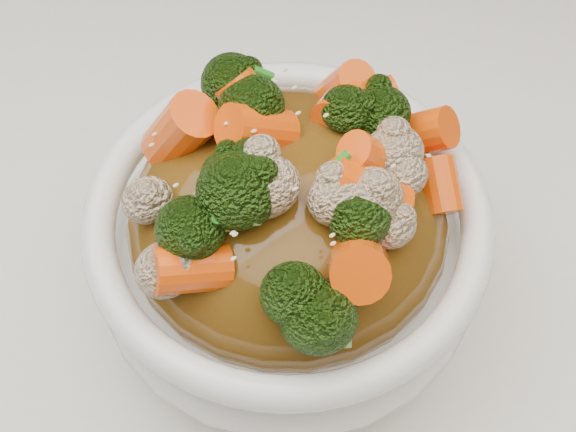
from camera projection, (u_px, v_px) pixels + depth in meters
tablecloth at (272, 327)px, 0.49m from camera, size 1.20×0.80×0.04m
bowl at (288, 248)px, 0.45m from camera, size 0.26×0.26×0.08m
sauce_base at (288, 219)px, 0.43m from camera, size 0.20×0.20×0.09m
carrots at (288, 146)px, 0.38m from camera, size 0.20×0.20×0.05m
broccoli at (288, 147)px, 0.38m from camera, size 0.20×0.20×0.04m
cauliflower at (288, 150)px, 0.38m from camera, size 0.20×0.20×0.04m
scallions at (288, 144)px, 0.38m from camera, size 0.15×0.15×0.02m
sesame_seeds at (288, 144)px, 0.38m from camera, size 0.18×0.18×0.01m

